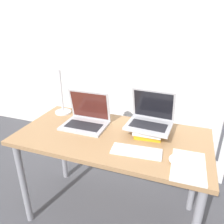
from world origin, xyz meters
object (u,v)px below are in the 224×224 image
laptop_on_books (150,119)px  mouse (175,159)px  laptop_left (86,119)px  book_stack (149,129)px  desk_lamp (64,66)px  notepad (188,166)px  wireless_keyboard (136,151)px  mini_fridge (203,129)px

laptop_on_books → mouse: laptop_on_books is taller
laptop_left → mouse: 0.74m
laptop_on_books → book_stack: bearing=-101.4°
laptop_left → desk_lamp: (-0.23, 0.11, 0.37)m
desk_lamp → notepad: bearing=-20.9°
wireless_keyboard → mouse: size_ratio=3.39×
wireless_keyboard → mini_fridge: size_ratio=0.36×
mouse → mini_fridge: size_ratio=0.11×
wireless_keyboard → book_stack: bearing=84.3°
book_stack → desk_lamp: bearing=173.6°
book_stack → laptop_on_books: size_ratio=0.81×
notepad → laptop_on_books: bearing=132.5°
laptop_left → mouse: bearing=-19.9°
wireless_keyboard → laptop_on_books: bearing=84.1°
mouse → notepad: mouse is taller
wireless_keyboard → desk_lamp: desk_lamp is taller
book_stack → wireless_keyboard: size_ratio=0.81×
laptop_on_books → mouse: bearing=-54.2°
wireless_keyboard → desk_lamp: 0.88m
laptop_left → laptop_on_books: size_ratio=1.03×
notepad → wireless_keyboard: bearing=172.5°
mouse → notepad: bearing=-17.8°
laptop_left → desk_lamp: bearing=155.0°
desk_lamp → mini_fridge: 1.58m
laptop_on_books → mouse: size_ratio=3.37×
desk_lamp → mini_fridge: size_ratio=0.63×
laptop_left → laptop_on_books: laptop_on_books is taller
book_stack → desk_lamp: 0.82m
laptop_left → notepad: 0.82m
mouse → notepad: (0.08, -0.03, -0.01)m
wireless_keyboard → mouse: (0.23, -0.02, 0.01)m
laptop_left → notepad: laptop_left is taller
notepad → desk_lamp: 1.15m
laptop_on_books → wireless_keyboard: laptop_on_books is taller
mouse → mini_fridge: (0.23, 1.14, -0.34)m
book_stack → mini_fridge: bearing=63.4°
laptop_left → mini_fridge: laptop_left is taller
mouse → notepad: 0.08m
laptop_left → mini_fridge: 1.33m
desk_lamp → mini_fridge: desk_lamp is taller
book_stack → mini_fridge: size_ratio=0.29×
notepad → desk_lamp: (-1.00, 0.38, 0.42)m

